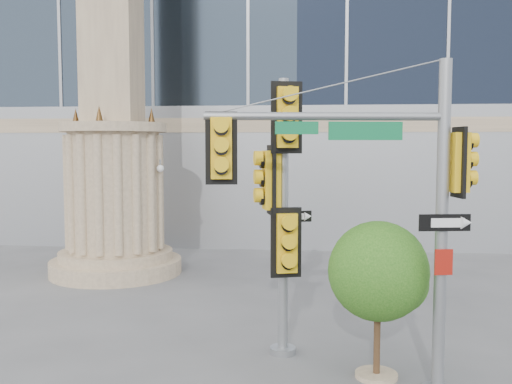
{
  "coord_description": "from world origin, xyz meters",
  "views": [
    {
      "loc": [
        0.49,
        -9.63,
        4.34
      ],
      "look_at": [
        -0.58,
        2.0,
        3.39
      ],
      "focal_mm": 40.0,
      "sensor_mm": 36.0,
      "label": 1
    }
  ],
  "objects": [
    {
      "name": "monument",
      "position": [
        -6.0,
        9.0,
        5.52
      ],
      "size": [
        4.4,
        4.4,
        16.6
      ],
      "color": "gray",
      "rests_on": "ground"
    },
    {
      "name": "main_signal_pole",
      "position": [
        1.74,
        0.16,
        3.59
      ],
      "size": [
        4.48,
        1.05,
        5.8
      ],
      "rotation": [
        0.0,
        0.0,
        0.15
      ],
      "color": "slate",
      "rests_on": "ground"
    },
    {
      "name": "secondary_signal_pole",
      "position": [
        -0.04,
        1.86,
        3.35
      ],
      "size": [
        1.06,
        0.76,
        5.7
      ],
      "rotation": [
        0.0,
        0.0,
        0.27
      ],
      "color": "slate",
      "rests_on": "ground"
    },
    {
      "name": "street_tree",
      "position": [
        1.83,
        0.93,
        1.95
      ],
      "size": [
        1.9,
        1.85,
        2.96
      ],
      "color": "gray",
      "rests_on": "ground"
    }
  ]
}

